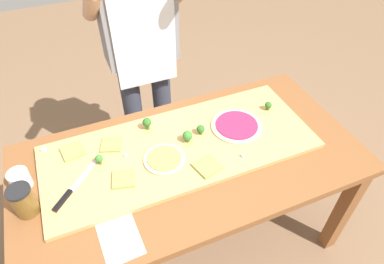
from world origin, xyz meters
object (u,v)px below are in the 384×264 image
object	(u,v)px
cheese_crumble_a	(43,149)
cheese_crumble_b	(243,156)
cook_center	(141,43)
pizza_whole_beet_magenta	(237,126)
broccoli_floret_back_right	(188,136)
pizza_slice_far_right	(73,151)
flour_cup	(20,180)
pizza_whole_pesto_green	(164,159)
broccoli_floret_center_right	(99,159)
pizza_slice_center	(111,145)
pizza_slice_near_left	(124,179)
chefs_knife	(70,192)
cheese_crumble_c	(126,156)
prep_table	(190,170)
recipe_note	(120,239)
sauce_jar	(23,201)
broccoli_floret_back_mid	(268,105)
broccoli_floret_center_left	(147,123)
pizza_slice_far_left	(207,166)
broccoli_floret_front_left	(201,129)

from	to	relation	value
cheese_crumble_a	cheese_crumble_b	world-z (taller)	cheese_crumble_a
cook_center	pizza_whole_beet_magenta	bearing A→B (deg)	-63.67
broccoli_floret_back_right	cook_center	size ratio (longest dim) A/B	0.04
cheese_crumble_a	pizza_slice_far_right	bearing A→B (deg)	-25.26
pizza_whole_beet_magenta	cook_center	distance (m)	0.72
broccoli_floret_back_right	flour_cup	world-z (taller)	broccoli_floret_back_right
pizza_whole_pesto_green	broccoli_floret_center_right	bearing A→B (deg)	161.48
pizza_slice_center	broccoli_floret_center_right	size ratio (longest dim) A/B	1.83
pizza_slice_near_left	flour_cup	xyz separation A→B (m)	(-0.41, 0.16, 0.01)
chefs_knife	pizza_whole_beet_magenta	world-z (taller)	same
pizza_slice_far_right	cheese_crumble_c	world-z (taller)	cheese_crumble_c
cheese_crumble_c	flour_cup	world-z (taller)	flour_cup
broccoli_floret_back_right	prep_table	bearing A→B (deg)	-104.79
pizza_slice_near_left	recipe_note	xyz separation A→B (m)	(-0.08, -0.26, -0.03)
cheese_crumble_b	recipe_note	world-z (taller)	cheese_crumble_b
pizza_slice_center	broccoli_floret_back_right	xyz separation A→B (m)	(0.35, -0.11, 0.03)
sauce_jar	broccoli_floret_back_mid	bearing A→B (deg)	7.13
broccoli_floret_center_left	cook_center	world-z (taller)	cook_center
pizza_whole_beet_magenta	pizza_slice_far_left	bearing A→B (deg)	-143.55
chefs_knife	recipe_note	xyz separation A→B (m)	(0.14, -0.28, -0.03)
pizza_slice_far_right	cheese_crumble_b	world-z (taller)	same
pizza_whole_pesto_green	pizza_whole_beet_magenta	size ratio (longest dim) A/B	0.74
pizza_slice_near_left	cheese_crumble_c	distance (m)	0.14
recipe_note	cook_center	distance (m)	1.09
pizza_whole_beet_magenta	flour_cup	distance (m)	1.03
pizza_whole_pesto_green	pizza_slice_near_left	size ratio (longest dim) A/B	1.98
prep_table	broccoli_floret_front_left	bearing A→B (deg)	46.57
pizza_slice_far_left	recipe_note	size ratio (longest dim) A/B	0.56
broccoli_floret_front_left	flour_cup	xyz separation A→B (m)	(-0.84, 0.02, -0.02)
cheese_crumble_c	sauce_jar	bearing A→B (deg)	-165.12
pizza_whole_beet_magenta	recipe_note	bearing A→B (deg)	-152.25
pizza_slice_far_right	pizza_slice_near_left	world-z (taller)	same
recipe_note	chefs_knife	bearing A→B (deg)	117.25
sauce_jar	broccoli_floret_front_left	bearing A→B (deg)	8.51
broccoli_floret_center_left	flour_cup	bearing A→B (deg)	-169.53
cheese_crumble_c	sauce_jar	distance (m)	0.46
cheese_crumble_c	sauce_jar	world-z (taller)	sauce_jar
pizza_slice_far_left	cheese_crumble_b	size ratio (longest dim) A/B	8.40
recipe_note	broccoli_floret_back_right	bearing A→B (deg)	40.64
broccoli_floret_center_right	sauce_jar	xyz separation A→B (m)	(-0.32, -0.12, 0.02)
pizza_whole_pesto_green	flour_cup	bearing A→B (deg)	168.96
broccoli_floret_back_right	sauce_jar	world-z (taller)	sauce_jar
chefs_knife	pizza_whole_pesto_green	xyz separation A→B (m)	(0.43, 0.02, 0.00)
pizza_slice_far_right	pizza_slice_far_left	size ratio (longest dim) A/B	0.95
prep_table	broccoli_floret_center_left	bearing A→B (deg)	118.27
broccoli_floret_center_left	recipe_note	xyz separation A→B (m)	(-0.28, -0.53, -0.06)
cheese_crumble_a	cook_center	size ratio (longest dim) A/B	0.01
pizza_slice_far_right	broccoli_floret_back_right	world-z (taller)	broccoli_floret_back_right
cheese_crumble_b	flour_cup	size ratio (longest dim) A/B	0.14
prep_table	recipe_note	bearing A→B (deg)	-145.01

